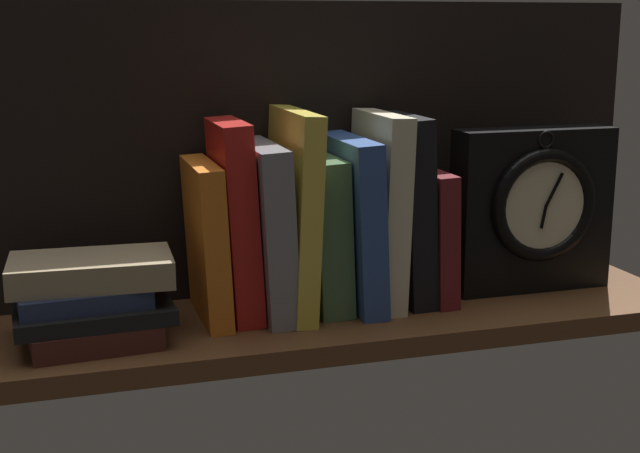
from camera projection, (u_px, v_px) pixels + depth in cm
name	position (u px, v px, depth cm)	size (l,w,h in cm)	color
ground_plane	(334.00, 321.00, 112.70)	(92.93, 23.63, 2.50)	brown
back_panel	(308.00, 149.00, 118.63)	(92.93, 1.20, 38.23)	black
book_orange_pandolfini	(206.00, 241.00, 107.94)	(2.94, 14.68, 19.32)	orange
book_red_requiem	(235.00, 220.00, 108.42)	(3.50, 12.55, 24.12)	red
book_gray_chess	(266.00, 230.00, 109.86)	(3.68, 16.14, 21.22)	gray
book_yellow_seinlanguage	(293.00, 212.00, 110.43)	(2.69, 16.65, 25.15)	gold
book_green_romantic	(322.00, 233.00, 112.15)	(4.17, 12.69, 19.32)	#476B44
book_blue_modern	(353.00, 222.00, 113.07)	(3.39, 16.28, 21.56)	#2D4C8E
book_cream_twain	(379.00, 209.00, 113.78)	(3.15, 14.39, 24.49)	beige
book_black_skeptic	(405.00, 209.00, 114.85)	(3.45, 12.71, 24.10)	black
book_maroon_dawkins	(429.00, 234.00, 116.62)	(2.75, 13.45, 17.04)	maroon
framed_clock	(533.00, 209.00, 119.57)	(21.89, 6.72, 21.90)	black
book_stack_side	(90.00, 300.00, 101.12)	(18.40, 14.10, 9.78)	#471E19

